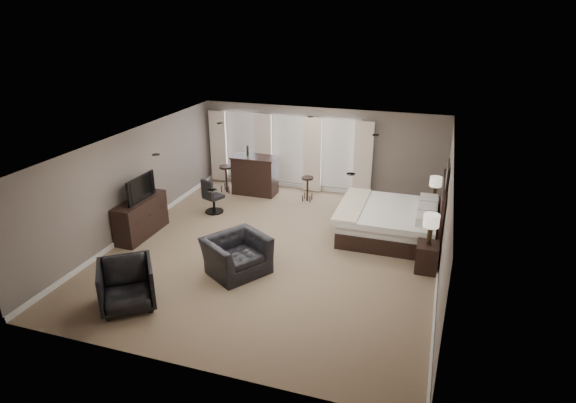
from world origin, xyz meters
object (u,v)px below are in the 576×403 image
(tv, at_px, (138,197))
(bar_stool_right, at_px, (307,189))
(desk_chair, at_px, (213,196))
(nightstand_near, at_px, (427,257))
(nightstand_far, at_px, (432,209))
(bar_stool_left, at_px, (226,179))
(dresser, at_px, (141,217))
(armchair_near, at_px, (236,249))
(lamp_far, at_px, (435,189))
(lamp_near, at_px, (430,230))
(bed, at_px, (395,208))
(bar_counter, at_px, (255,175))
(armchair_far, at_px, (126,283))

(tv, height_order, bar_stool_right, tv)
(bar_stool_right, height_order, desk_chair, desk_chair)
(nightstand_near, distance_m, nightstand_far, 2.90)
(nightstand_near, xyz_separation_m, bar_stool_right, (-3.59, 3.14, 0.06))
(bar_stool_left, height_order, desk_chair, desk_chair)
(tv, bearing_deg, dresser, 0.00)
(armchair_near, height_order, bar_stool_right, armchair_near)
(lamp_far, height_order, dresser, lamp_far)
(tv, distance_m, bar_stool_left, 3.62)
(lamp_near, distance_m, lamp_far, 2.90)
(bar_stool_left, bearing_deg, bar_stool_right, 0.80)
(dresser, xyz_separation_m, bar_stool_left, (0.73, 3.49, -0.06))
(desk_chair, bearing_deg, armchair_near, 147.37)
(armchair_near, bearing_deg, bed, -14.34)
(dresser, bearing_deg, desk_chair, 59.85)
(lamp_near, bearing_deg, bar_stool_right, 138.85)
(tv, relative_size, armchair_near, 0.87)
(nightstand_far, bearing_deg, bar_stool_right, 176.23)
(dresser, height_order, desk_chair, desk_chair)
(bar_counter, height_order, bar_stool_right, bar_counter)
(armchair_near, xyz_separation_m, armchair_far, (-1.46, -1.84, -0.04))
(bed, bearing_deg, desk_chair, 179.67)
(lamp_far, bearing_deg, desk_chair, -166.31)
(lamp_near, relative_size, tv, 0.64)
(tv, distance_m, armchair_near, 3.20)
(armchair_far, xyz_separation_m, desk_chair, (-0.47, 4.66, -0.01))
(armchair_near, relative_size, armchair_far, 1.23)
(lamp_far, xyz_separation_m, armchair_far, (-5.36, -6.09, -0.37))
(tv, bearing_deg, lamp_near, -86.76)
(lamp_near, xyz_separation_m, armchair_far, (-5.36, -3.19, -0.47))
(tv, relative_size, desk_chair, 1.08)
(armchair_near, xyz_separation_m, bar_stool_left, (-2.29, 4.45, -0.13))
(lamp_near, height_order, tv, lamp_near)
(lamp_near, relative_size, desk_chair, 0.70)
(desk_chair, bearing_deg, lamp_near, -171.22)
(tv, height_order, bar_stool_left, tv)
(nightstand_far, relative_size, lamp_far, 0.85)
(lamp_near, relative_size, bar_stool_left, 0.84)
(bed, xyz_separation_m, bar_stool_right, (-2.70, 1.69, -0.40))
(armchair_far, bearing_deg, lamp_near, -6.05)
(dresser, distance_m, bar_counter, 3.98)
(tv, relative_size, bar_stool_left, 1.30)
(dresser, relative_size, bar_counter, 1.20)
(bar_counter, distance_m, bar_stool_left, 0.93)
(armchair_far, relative_size, bar_counter, 0.74)
(dresser, xyz_separation_m, desk_chair, (1.09, 1.87, 0.02))
(bed, relative_size, lamp_far, 3.74)
(lamp_far, height_order, bar_stool_right, lamp_far)
(bed, bearing_deg, bar_stool_left, 162.71)
(armchair_near, relative_size, desk_chair, 1.25)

